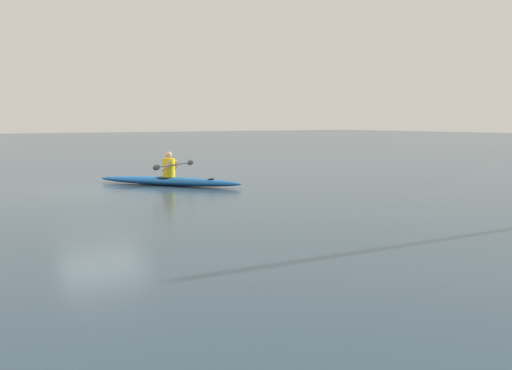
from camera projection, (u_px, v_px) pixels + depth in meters
name	position (u px, v px, depth m)	size (l,w,h in m)	color
ground_plane	(101.00, 188.00, 16.88)	(160.00, 160.00, 0.00)	#283D4C
kayak	(168.00, 181.00, 17.59)	(3.39, 4.33, 0.26)	#1959A5
kayaker	(169.00, 166.00, 17.52)	(2.04, 1.50, 0.78)	yellow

